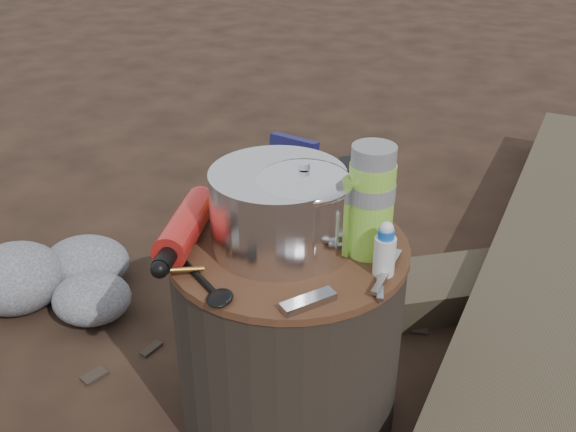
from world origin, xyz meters
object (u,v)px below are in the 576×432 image
(log_main, at_px, (557,253))
(travel_mug, at_px, (352,188))
(thermos, at_px, (371,201))
(camping_pot, at_px, (304,211))
(stump, at_px, (288,332))
(fuel_bottle, at_px, (186,226))

(log_main, xyz_separation_m, travel_mug, (-0.50, -0.54, 0.39))
(thermos, bearing_deg, log_main, 57.42)
(camping_pot, bearing_deg, stump, 153.60)
(camping_pot, bearing_deg, thermos, 17.62)
(stump, bearing_deg, camping_pot, -26.40)
(camping_pot, xyz_separation_m, thermos, (0.11, 0.04, 0.02))
(log_main, distance_m, thermos, 0.92)
(stump, relative_size, log_main, 0.24)
(fuel_bottle, bearing_deg, travel_mug, 29.38)
(camping_pot, bearing_deg, travel_mug, 72.81)
(travel_mug, bearing_deg, thermos, -67.03)
(stump, xyz_separation_m, thermos, (0.15, 0.02, 0.31))
(camping_pot, distance_m, thermos, 0.12)
(camping_pot, relative_size, thermos, 0.82)
(camping_pot, distance_m, fuel_bottle, 0.23)
(thermos, bearing_deg, fuel_bottle, -169.71)
(stump, distance_m, fuel_bottle, 0.31)
(fuel_bottle, distance_m, travel_mug, 0.34)
(log_main, distance_m, camping_pot, 1.00)
(log_main, bearing_deg, thermos, -112.74)
(log_main, relative_size, fuel_bottle, 7.09)
(fuel_bottle, height_order, travel_mug, travel_mug)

